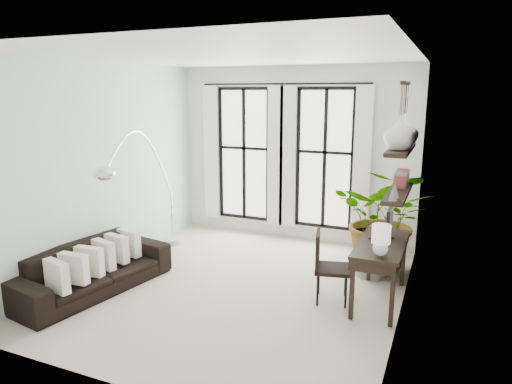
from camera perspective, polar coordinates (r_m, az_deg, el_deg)
The scene contains 16 objects.
floor at distance 6.72m, azimuth -2.42°, elevation -11.67°, with size 5.00×5.00×0.00m, color beige.
ceiling at distance 6.15m, azimuth -2.70°, elevation 16.69°, with size 5.00×5.00×0.00m, color white.
wall_left at distance 7.48m, azimuth -18.31°, elevation 3.02°, with size 5.00×5.00×0.00m, color silver.
wall_right at distance 5.65m, azimuth 18.47°, elevation 0.13°, with size 5.00×5.00×0.00m, color white.
wall_back at distance 8.53m, azimuth 4.76°, elevation 4.70°, with size 4.50×4.50×0.00m, color white.
windows at distance 8.53m, azimuth 3.33°, elevation 4.45°, with size 3.26×0.13×2.65m.
wall_shelves at distance 5.98m, azimuth 17.51°, elevation 2.08°, with size 0.25×1.30×0.60m.
sofa at distance 6.85m, azimuth -19.82°, elevation -8.97°, with size 2.25×0.88×0.66m, color black.
throw_pillows at distance 6.73m, azimuth -19.29°, elevation -7.77°, with size 0.40×1.52×0.40m.
plant at distance 7.33m, azimuth 15.90°, elevation -3.28°, with size 1.47×1.27×1.63m, color #2D7228.
desk at distance 6.16m, azimuth 15.30°, elevation -6.80°, with size 0.59×1.40×1.22m.
desk_chair at distance 6.16m, azimuth 8.74°, elevation -8.64°, with size 0.54×0.54×0.95m.
arc_lamp at distance 7.25m, azimuth -14.14°, elevation 3.89°, with size 0.71×2.43×2.19m.
buddha at distance 7.16m, azimuth 14.26°, elevation -7.58°, with size 0.45×0.45×0.80m.
vase_a at distance 5.63m, azimuth 17.56°, elevation 7.00°, with size 0.37×0.37×0.38m, color white.
vase_b at distance 6.02m, azimuth 17.96°, elevation 7.30°, with size 0.37×0.37×0.38m, color white.
Camera 1 is at (2.66, -5.52, 2.74)m, focal length 32.00 mm.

